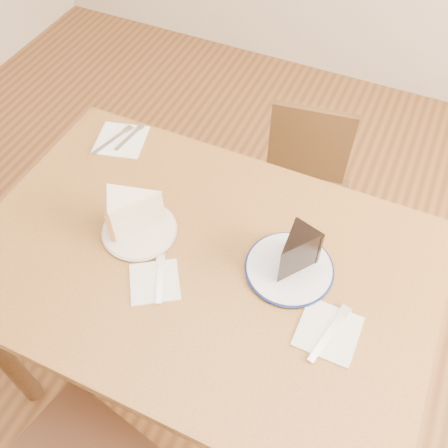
# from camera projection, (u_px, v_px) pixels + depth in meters

# --- Properties ---
(ground) EXTENTS (4.00, 4.00, 0.00)m
(ground) POSITION_uv_depth(u_px,v_px,m) (207.00, 370.00, 1.88)
(ground) COLOR #442612
(ground) RESTS_ON ground
(table) EXTENTS (1.20, 0.80, 0.75)m
(table) POSITION_uv_depth(u_px,v_px,m) (201.00, 280.00, 1.37)
(table) COLOR #563617
(table) RESTS_ON ground
(chair_far) EXTENTS (0.40, 0.40, 0.72)m
(chair_far) POSITION_uv_depth(u_px,v_px,m) (299.00, 194.00, 1.89)
(chair_far) COLOR black
(chair_far) RESTS_ON ground
(plate_cream) EXTENTS (0.19, 0.19, 0.01)m
(plate_cream) POSITION_uv_depth(u_px,v_px,m) (140.00, 231.00, 1.34)
(plate_cream) COLOR silver
(plate_cream) RESTS_ON table
(plate_navy) EXTENTS (0.22, 0.22, 0.01)m
(plate_navy) POSITION_uv_depth(u_px,v_px,m) (289.00, 268.00, 1.26)
(plate_navy) COLOR white
(plate_navy) RESTS_ON table
(carrot_cake) EXTENTS (0.17, 0.16, 0.11)m
(carrot_cake) POSITION_uv_depth(u_px,v_px,m) (138.00, 211.00, 1.30)
(carrot_cake) COLOR beige
(carrot_cake) RESTS_ON plate_cream
(chocolate_cake) EXTENTS (0.11, 0.13, 0.11)m
(chocolate_cake) POSITION_uv_depth(u_px,v_px,m) (292.00, 256.00, 1.21)
(chocolate_cake) COLOR black
(chocolate_cake) RESTS_ON plate_navy
(napkin_cream) EXTENTS (0.17, 0.17, 0.00)m
(napkin_cream) POSITION_uv_depth(u_px,v_px,m) (155.00, 282.00, 1.24)
(napkin_cream) COLOR white
(napkin_cream) RESTS_ON table
(napkin_navy) EXTENTS (0.14, 0.14, 0.00)m
(napkin_navy) POSITION_uv_depth(u_px,v_px,m) (328.00, 331.00, 1.16)
(napkin_navy) COLOR white
(napkin_navy) RESTS_ON table
(napkin_spare) EXTENTS (0.18, 0.18, 0.00)m
(napkin_spare) POSITION_uv_depth(u_px,v_px,m) (121.00, 140.00, 1.56)
(napkin_spare) COLOR white
(napkin_spare) RESTS_ON table
(fork_cream) EXTENTS (0.07, 0.13, 0.00)m
(fork_cream) POSITION_uv_depth(u_px,v_px,m) (160.00, 279.00, 1.25)
(fork_cream) COLOR white
(fork_cream) RESTS_ON napkin_cream
(knife_navy) EXTENTS (0.05, 0.17, 0.00)m
(knife_navy) POSITION_uv_depth(u_px,v_px,m) (329.00, 333.00, 1.15)
(knife_navy) COLOR silver
(knife_navy) RESTS_ON napkin_navy
(fork_spare) EXTENTS (0.03, 0.14, 0.00)m
(fork_spare) POSITION_uv_depth(u_px,v_px,m) (130.00, 137.00, 1.56)
(fork_spare) COLOR silver
(fork_spare) RESTS_ON napkin_spare
(knife_spare) EXTENTS (0.05, 0.16, 0.00)m
(knife_spare) POSITION_uv_depth(u_px,v_px,m) (112.00, 140.00, 1.56)
(knife_spare) COLOR silver
(knife_spare) RESTS_ON napkin_spare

